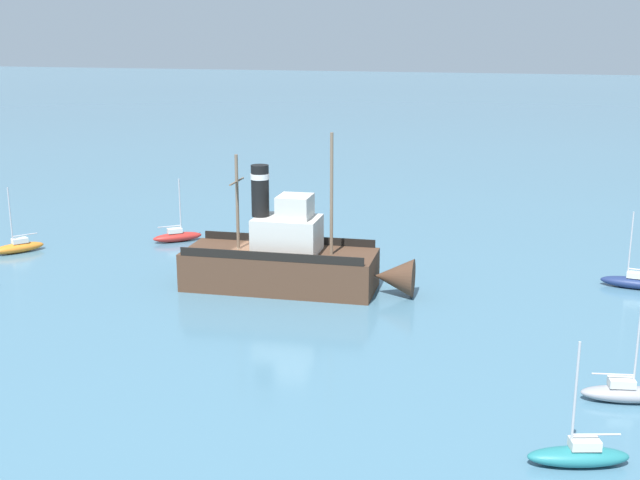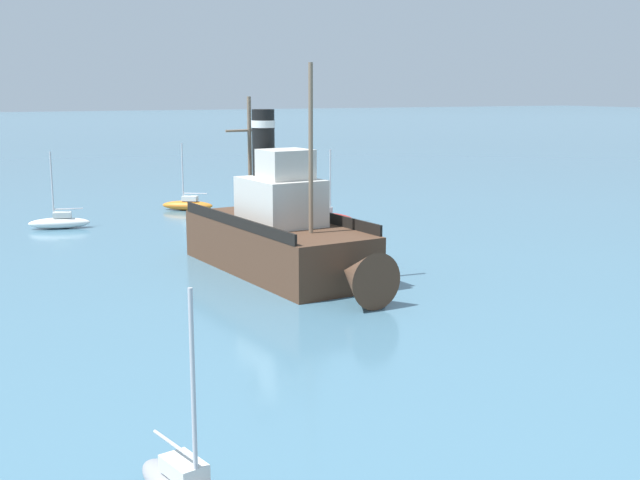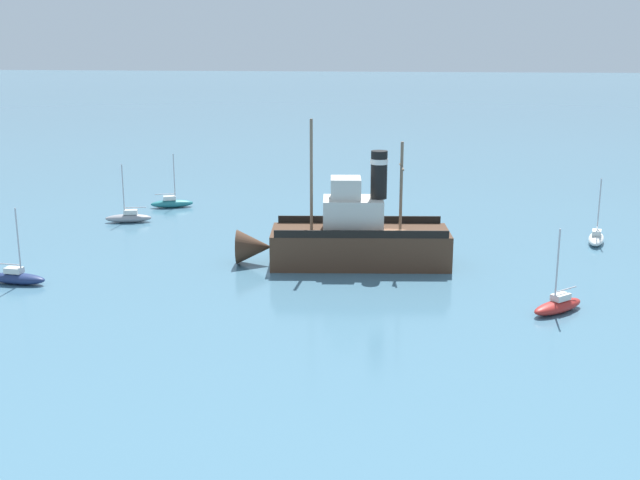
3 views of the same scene
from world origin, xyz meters
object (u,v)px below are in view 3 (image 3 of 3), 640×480
sailboat_white (596,238)px  sailboat_red (558,305)px  sailboat_grey (129,217)px  sailboat_teal (172,203)px  sailboat_navy (17,277)px  old_tugboat (351,238)px

sailboat_white → sailboat_red: bearing=160.7°
sailboat_grey → sailboat_red: size_ratio=1.00×
sailboat_grey → sailboat_white: same height
sailboat_teal → sailboat_navy: 23.78m
sailboat_white → old_tugboat: bearing=113.0°
sailboat_grey → sailboat_teal: bearing=-16.9°
old_tugboat → sailboat_navy: 21.69m
sailboat_red → sailboat_teal: bearing=49.5°
old_tugboat → sailboat_red: old_tugboat is taller
sailboat_teal → old_tugboat: bearing=-134.0°
old_tugboat → sailboat_white: size_ratio=2.99×
sailboat_red → sailboat_navy: bearing=86.7°
old_tugboat → sailboat_teal: bearing=46.0°
sailboat_grey → sailboat_red: same height
sailboat_navy → old_tugboat: bearing=-72.0°
sailboat_grey → sailboat_white: (-3.04, -37.35, 0.00)m
old_tugboat → sailboat_grey: 22.16m
sailboat_teal → sailboat_white: size_ratio=1.00×
old_tugboat → sailboat_teal: 24.34m
sailboat_red → sailboat_navy: (1.87, 32.90, 0.00)m
sailboat_teal → sailboat_navy: same height
sailboat_red → sailboat_white: same height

